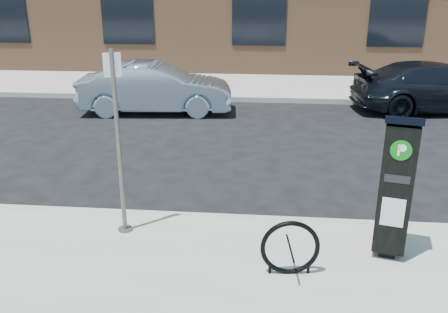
# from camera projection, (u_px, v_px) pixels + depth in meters

# --- Properties ---
(ground) EXTENTS (120.00, 120.00, 0.00)m
(ground) POSITION_uv_depth(u_px,v_px,m) (235.00, 225.00, 7.12)
(ground) COLOR black
(ground) RESTS_ON ground
(sidewalk_far) EXTENTS (60.00, 12.00, 0.15)m
(sidewalk_far) POSITION_uv_depth(u_px,v_px,m) (259.00, 68.00, 20.21)
(sidewalk_far) COLOR gray
(sidewalk_far) RESTS_ON ground
(curb_near) EXTENTS (60.00, 0.12, 0.16)m
(curb_near) POSITION_uv_depth(u_px,v_px,m) (235.00, 221.00, 7.08)
(curb_near) COLOR #9E9B93
(curb_near) RESTS_ON ground
(curb_far) EXTENTS (60.00, 0.12, 0.16)m
(curb_far) POSITION_uv_depth(u_px,v_px,m) (254.00, 100.00, 14.61)
(curb_far) COLOR #9E9B93
(curb_far) RESTS_ON ground
(parking_kiosk) EXTENTS (0.50, 0.46, 1.85)m
(parking_kiosk) POSITION_uv_depth(u_px,v_px,m) (396.00, 186.00, 5.74)
(parking_kiosk) COLOR black
(parking_kiosk) RESTS_ON sidewalk_near
(sign_pole) EXTENTS (0.21, 0.20, 2.51)m
(sign_pole) POSITION_uv_depth(u_px,v_px,m) (119.00, 146.00, 6.23)
(sign_pole) COLOR #5A544F
(sign_pole) RESTS_ON sidewalk_near
(bike_rack) EXTENTS (0.70, 0.13, 0.70)m
(bike_rack) POSITION_uv_depth(u_px,v_px,m) (290.00, 248.00, 5.54)
(bike_rack) COLOR black
(bike_rack) RESTS_ON sidewalk_near
(car_silver) EXTENTS (4.32, 1.82, 1.39)m
(car_silver) POSITION_uv_depth(u_px,v_px,m) (156.00, 88.00, 13.20)
(car_silver) COLOR #97ACC0
(car_silver) RESTS_ON ground
(car_dark) EXTENTS (4.97, 2.55, 1.38)m
(car_dark) POSITION_uv_depth(u_px,v_px,m) (438.00, 87.00, 13.35)
(car_dark) COLOR black
(car_dark) RESTS_ON ground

